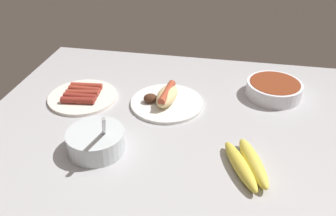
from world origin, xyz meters
TOP-DOWN VIEW (x-y plane):
  - ground_plane at (0.00, 0.00)cm, footprint 120.00×90.00cm
  - bowl_coleslaw at (-19.91, -17.84)cm, footprint 15.26×15.26cm
  - bowl_chili at (28.01, 19.88)cm, footprint 18.15×18.15cm
  - banana_bunch at (19.34, -18.18)cm, footprint 13.23×19.99cm
  - plate_hotdog_assembled at (-6.11, 7.90)cm, footprint 23.31×23.31cm
  - plate_sausages at (-33.93, 6.38)cm, footprint 22.51×22.51cm

SIDE VIEW (x-z plane):
  - ground_plane at x=0.00cm, z-range -3.00..0.00cm
  - plate_sausages at x=-33.93cm, z-range -0.56..2.57cm
  - plate_hotdog_assembled at x=-6.11cm, z-range -1.02..4.59cm
  - banana_bunch at x=19.34cm, z-range -0.10..3.75cm
  - bowl_chili at x=28.01cm, z-range 0.24..5.18cm
  - bowl_coleslaw at x=-19.91cm, z-range -4.47..10.89cm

